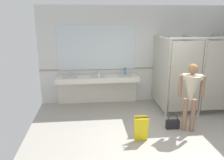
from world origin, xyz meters
name	(u,v)px	position (x,y,z in m)	size (l,w,h in m)	color
ground_plane	(160,143)	(0.00, 0.00, -0.05)	(5.92, 5.66, 0.10)	#9E998E
wall_back	(137,55)	(0.00, 2.59, 1.46)	(5.92, 0.12, 2.91)	silver
wall_back_tile_band	(137,68)	(0.00, 2.53, 1.05)	(5.92, 0.01, 0.06)	#9E937F
vanity_counter	(98,83)	(-1.24, 2.32, 0.66)	(2.41, 0.56, 1.01)	silver
mirror_panel	(97,47)	(-1.24, 2.52, 1.71)	(2.31, 0.02, 1.32)	silver
bathroom_stalls	(194,72)	(1.41, 1.62, 1.10)	(1.87, 1.42, 2.10)	#B2AD9E
person_standing	(191,90)	(0.78, 0.38, 1.01)	(0.55, 0.49, 1.60)	#8C664C
handbag	(173,124)	(0.46, 0.52, 0.12)	(0.32, 0.11, 0.37)	black
soap_dispenser	(125,71)	(-0.40, 2.40, 0.99)	(0.07, 0.07, 0.21)	teal
paper_cup	(99,76)	(-1.21, 2.15, 0.94)	(0.07, 0.07, 0.08)	white
wet_floor_sign	(141,128)	(-0.42, 0.06, 0.28)	(0.28, 0.19, 0.55)	yellow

